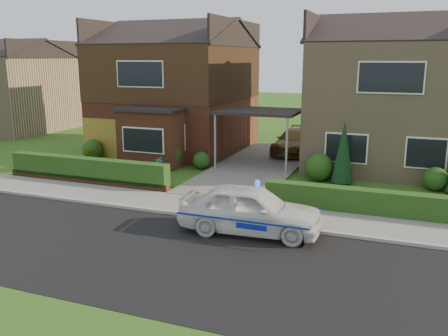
% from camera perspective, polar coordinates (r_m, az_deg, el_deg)
% --- Properties ---
extents(ground, '(120.00, 120.00, 0.00)m').
position_cam_1_polar(ground, '(13.42, -9.90, -9.79)').
color(ground, '#205416').
rests_on(ground, ground).
extents(road, '(60.00, 6.00, 0.02)m').
position_cam_1_polar(road, '(13.42, -9.90, -9.79)').
color(road, black).
rests_on(road, ground).
extents(kerb, '(60.00, 0.16, 0.12)m').
position_cam_1_polar(kerb, '(15.91, -4.27, -5.69)').
color(kerb, '#9E9993').
rests_on(kerb, ground).
extents(sidewalk, '(60.00, 2.00, 0.10)m').
position_cam_1_polar(sidewalk, '(16.82, -2.74, -4.65)').
color(sidewalk, slate).
rests_on(sidewalk, ground).
extents(driveway, '(3.80, 12.00, 0.12)m').
position_cam_1_polar(driveway, '(23.07, 4.16, 0.28)').
color(driveway, '#666059').
rests_on(driveway, ground).
extents(house_left, '(7.50, 9.53, 7.25)m').
position_cam_1_polar(house_left, '(27.39, -5.71, 10.21)').
color(house_left, brown).
rests_on(house_left, ground).
extents(house_right, '(7.50, 8.06, 7.25)m').
position_cam_1_polar(house_right, '(24.59, 19.63, 8.85)').
color(house_right, tan).
rests_on(house_right, ground).
extents(carport_link, '(3.80, 3.00, 2.77)m').
position_cam_1_polar(carport_link, '(22.60, 4.24, 6.68)').
color(carport_link, black).
rests_on(carport_link, ground).
extents(garage_door, '(2.20, 0.10, 2.10)m').
position_cam_1_polar(garage_door, '(25.58, -14.51, 3.43)').
color(garage_door, olive).
rests_on(garage_door, ground).
extents(dwarf_wall, '(7.70, 0.25, 0.36)m').
position_cam_1_polar(dwarf_wall, '(20.66, -16.26, -1.41)').
color(dwarf_wall, brown).
rests_on(dwarf_wall, ground).
extents(hedge_left, '(7.50, 0.55, 0.90)m').
position_cam_1_polar(hedge_left, '(20.82, -15.98, -1.79)').
color(hedge_left, '#173611').
rests_on(hedge_left, ground).
extents(hedge_right, '(7.50, 0.55, 0.80)m').
position_cam_1_polar(hedge_right, '(16.73, 17.69, -5.56)').
color(hedge_right, '#173611').
rests_on(hedge_right, ground).
extents(shrub_left_far, '(1.08, 1.08, 1.08)m').
position_cam_1_polar(shrub_left_far, '(25.45, -15.50, 2.15)').
color(shrub_left_far, '#173611').
rests_on(shrub_left_far, ground).
extents(shrub_left_mid, '(1.32, 1.32, 1.32)m').
position_cam_1_polar(shrub_left_mid, '(22.89, -6.70, 1.66)').
color(shrub_left_mid, '#173611').
rests_on(shrub_left_mid, ground).
extents(shrub_left_near, '(0.84, 0.84, 0.84)m').
position_cam_1_polar(shrub_left_near, '(22.53, -2.72, 0.92)').
color(shrub_left_near, '#173611').
rests_on(shrub_left_near, ground).
extents(shrub_right_near, '(1.20, 1.20, 1.20)m').
position_cam_1_polar(shrub_right_near, '(20.72, 11.37, 0.10)').
color(shrub_right_near, '#173611').
rests_on(shrub_right_near, ground).
extents(shrub_right_mid, '(0.96, 0.96, 0.96)m').
position_cam_1_polar(shrub_right_mid, '(20.63, 24.08, -1.21)').
color(shrub_right_mid, '#173611').
rests_on(shrub_right_mid, ground).
extents(conifer_a, '(0.90, 0.90, 2.60)m').
position_cam_1_polar(conifer_a, '(20.25, 14.15, 1.68)').
color(conifer_a, black).
rests_on(conifer_a, ground).
extents(neighbour_left, '(6.50, 7.00, 5.20)m').
position_cam_1_polar(neighbour_left, '(37.59, -24.11, 8.08)').
color(neighbour_left, tan).
rests_on(neighbour_left, ground).
extents(police_car, '(3.95, 4.40, 1.63)m').
position_cam_1_polar(police_car, '(14.29, 3.20, -5.03)').
color(police_car, silver).
rests_on(police_car, ground).
extents(driveway_car, '(1.97, 4.48, 1.28)m').
position_cam_1_polar(driveway_car, '(26.02, 8.55, 3.21)').
color(driveway_car, brown).
rests_on(driveway_car, driveway).
extents(potted_plant_a, '(0.49, 0.39, 0.82)m').
position_cam_1_polar(potted_plant_a, '(21.40, -7.86, 0.12)').
color(potted_plant_a, gray).
rests_on(potted_plant_a, ground).
extents(potted_plant_b, '(0.54, 0.53, 0.77)m').
position_cam_1_polar(potted_plant_b, '(24.46, -15.98, 1.32)').
color(potted_plant_b, gray).
rests_on(potted_plant_b, ground).
extents(potted_plant_c, '(0.53, 0.53, 0.86)m').
position_cam_1_polar(potted_plant_c, '(19.50, -7.12, -1.07)').
color(potted_plant_c, gray).
rests_on(potted_plant_c, ground).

